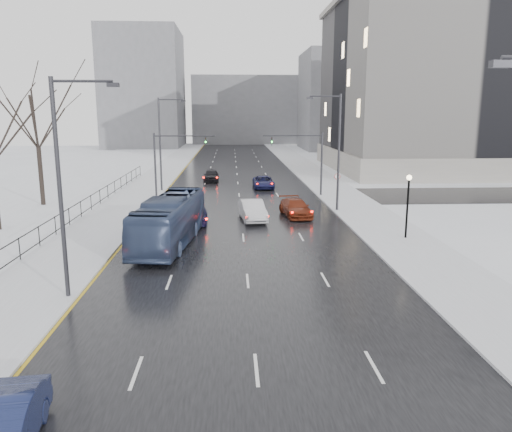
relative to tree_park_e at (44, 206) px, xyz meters
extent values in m
cube|color=black|center=(18.20, 16.00, 0.02)|extent=(16.00, 150.00, 0.04)
cube|color=black|center=(18.20, 4.00, 0.02)|extent=(130.00, 10.00, 0.04)
cube|color=silver|center=(7.70, 16.00, 0.08)|extent=(5.00, 150.00, 0.16)
cube|color=silver|center=(28.70, 16.00, 0.08)|extent=(5.00, 150.00, 0.16)
cube|color=white|center=(-1.80, 16.00, 0.06)|extent=(14.00, 150.00, 0.12)
cube|color=black|center=(5.20, -14.00, 1.41)|extent=(0.04, 70.00, 0.05)
cube|color=black|center=(5.20, -14.00, 0.41)|extent=(0.04, 70.00, 0.05)
cylinder|color=black|center=(5.20, -14.00, 0.81)|extent=(0.06, 0.06, 1.30)
cube|color=#2D2D33|center=(24.00, -34.00, 9.65)|extent=(0.50, 0.25, 0.18)
cylinder|color=#2D2D33|center=(26.60, -4.00, 5.00)|extent=(0.20, 0.20, 10.00)
cylinder|color=#2D2D33|center=(25.30, -4.00, 9.80)|extent=(2.60, 0.12, 0.12)
cube|color=#2D2D33|center=(24.00, -4.00, 9.65)|extent=(0.50, 0.25, 0.18)
cylinder|color=#2D2D33|center=(9.80, -24.00, 5.00)|extent=(0.20, 0.20, 10.00)
cylinder|color=#2D2D33|center=(11.10, -24.00, 9.80)|extent=(2.60, 0.12, 0.12)
cube|color=#2D2D33|center=(12.40, -24.00, 9.65)|extent=(0.50, 0.25, 0.18)
cylinder|color=#2D2D33|center=(9.80, 8.00, 5.00)|extent=(0.20, 0.20, 10.00)
cylinder|color=#2D2D33|center=(11.10, 8.00, 9.80)|extent=(2.60, 0.12, 0.12)
cube|color=#2D2D33|center=(12.40, 8.00, 9.65)|extent=(0.50, 0.25, 0.18)
cylinder|color=black|center=(29.20, -14.00, 2.16)|extent=(0.14, 0.14, 4.00)
sphere|color=#FFE5B2|center=(29.20, -14.00, 4.26)|extent=(0.36, 0.36, 0.36)
cylinder|color=#2D2D33|center=(26.60, 4.00, 3.25)|extent=(0.20, 0.20, 6.50)
cylinder|color=#2D2D33|center=(23.60, 4.00, 6.20)|extent=(6.00, 0.12, 0.12)
imported|color=#2D2D33|center=(21.50, 4.00, 5.60)|extent=(0.15, 0.18, 0.90)
sphere|color=#19FF33|center=(21.50, 3.85, 5.60)|extent=(0.16, 0.16, 0.16)
cylinder|color=#2D2D33|center=(9.80, 4.00, 3.25)|extent=(0.20, 0.20, 6.50)
cylinder|color=#2D2D33|center=(12.80, 4.00, 6.20)|extent=(6.00, 0.12, 0.12)
imported|color=#2D2D33|center=(14.90, 4.00, 5.60)|extent=(0.15, 0.18, 0.90)
sphere|color=#19FF33|center=(14.90, 3.85, 5.60)|extent=(0.16, 0.16, 0.16)
cylinder|color=#2D2D33|center=(27.40, 0.00, 1.41)|extent=(0.06, 0.06, 2.50)
cylinder|color=white|center=(27.40, 0.00, 2.56)|extent=(0.60, 0.03, 0.60)
torus|color=#B20C0C|center=(27.40, 0.00, 2.56)|extent=(0.58, 0.06, 0.58)
cube|color=gray|center=(53.20, 28.00, 12.00)|extent=(40.00, 30.00, 24.00)
cube|color=gray|center=(53.20, 28.00, 1.50)|extent=(40.60, 30.60, 3.00)
cube|color=slate|center=(46.20, 71.00, 11.00)|extent=(24.00, 20.00, 22.00)
cube|color=slate|center=(-3.80, 81.00, 14.00)|extent=(18.00, 22.00, 28.00)
cube|color=slate|center=(22.20, 96.00, 9.00)|extent=(30.00, 18.00, 18.00)
imported|color=#171F46|center=(11.61, -34.98, 0.76)|extent=(1.99, 4.49, 1.43)
imported|color=#354367|center=(13.40, -14.42, 1.61)|extent=(3.93, 11.52, 3.15)
imported|color=#171642|center=(14.70, -8.39, 0.72)|extent=(1.70, 4.02, 1.36)
imported|color=silver|center=(19.05, -7.40, 0.86)|extent=(2.32, 5.14, 1.63)
imported|color=#191B4C|center=(21.04, 9.78, 0.72)|extent=(2.33, 4.93, 1.36)
imported|color=maroon|center=(22.70, -6.02, 0.76)|extent=(2.63, 5.15, 1.43)
imported|color=black|center=(14.89, 15.68, 0.80)|extent=(1.81, 4.45, 1.51)
camera|label=1|loc=(17.43, -46.30, 8.51)|focal=35.00mm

